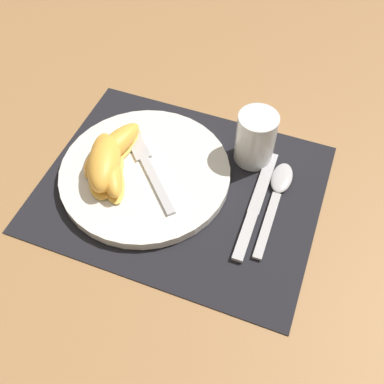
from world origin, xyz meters
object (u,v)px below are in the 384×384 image
at_px(citrus_wedge_1, 102,157).
at_px(citrus_wedge_3, 109,169).
at_px(plate, 146,172).
at_px(fork, 146,162).
at_px(citrus_wedge_0, 113,148).
at_px(citrus_wedge_2, 105,164).
at_px(spoon, 278,190).
at_px(knife, 255,206).
at_px(juice_glass, 255,140).

xyz_separation_m(citrus_wedge_1, citrus_wedge_3, (0.02, -0.02, -0.00)).
relative_size(plate, fork, 1.84).
distance_m(fork, citrus_wedge_0, 0.06).
bearing_deg(citrus_wedge_0, citrus_wedge_2, -80.89).
relative_size(spoon, citrus_wedge_0, 1.36).
bearing_deg(knife, spoon, 58.59).
height_order(spoon, citrus_wedge_0, citrus_wedge_0).
distance_m(knife, spoon, 0.05).
xyz_separation_m(spoon, citrus_wedge_2, (-0.27, -0.07, 0.03)).
xyz_separation_m(spoon, citrus_wedge_0, (-0.28, -0.03, 0.03)).
relative_size(citrus_wedge_2, citrus_wedge_3, 1.06).
bearing_deg(plate, spoon, 11.98).
bearing_deg(fork, citrus_wedge_1, -158.07).
distance_m(spoon, citrus_wedge_2, 0.28).
height_order(spoon, citrus_wedge_2, citrus_wedge_2).
bearing_deg(citrus_wedge_2, spoon, 15.23).
bearing_deg(fork, knife, -2.66).
xyz_separation_m(plate, citrus_wedge_2, (-0.06, -0.03, 0.03)).
distance_m(citrus_wedge_0, citrus_wedge_2, 0.04).
distance_m(fork, citrus_wedge_1, 0.07).
bearing_deg(juice_glass, plate, -146.63).
distance_m(knife, citrus_wedge_2, 0.25).
bearing_deg(citrus_wedge_1, plate, 11.40).
height_order(knife, citrus_wedge_0, citrus_wedge_0).
bearing_deg(spoon, citrus_wedge_1, -168.16).
xyz_separation_m(juice_glass, citrus_wedge_3, (-0.20, -0.13, -0.01)).
bearing_deg(fork, plate, -72.01).
distance_m(spoon, citrus_wedge_0, 0.28).
bearing_deg(juice_glass, citrus_wedge_3, -146.47).
xyz_separation_m(fork, citrus_wedge_3, (-0.04, -0.04, 0.01)).
height_order(plate, citrus_wedge_3, citrus_wedge_3).
height_order(plate, citrus_wedge_2, citrus_wedge_2).
relative_size(juice_glass, fork, 0.62).
distance_m(plate, citrus_wedge_0, 0.07).
bearing_deg(citrus_wedge_3, citrus_wedge_0, 109.82).
xyz_separation_m(knife, fork, (-0.19, 0.01, 0.02)).
height_order(fork, citrus_wedge_1, citrus_wedge_1).
bearing_deg(knife, citrus_wedge_0, 178.18).
xyz_separation_m(plate, juice_glass, (0.15, 0.10, 0.03)).
distance_m(knife, fork, 0.19).
height_order(juice_glass, citrus_wedge_1, juice_glass).
bearing_deg(plate, citrus_wedge_3, -145.95).
xyz_separation_m(knife, citrus_wedge_2, (-0.24, -0.03, 0.03)).
bearing_deg(citrus_wedge_3, plate, 34.05).
bearing_deg(juice_glass, fork, -150.51).
relative_size(fork, citrus_wedge_3, 1.24).
xyz_separation_m(knife, citrus_wedge_0, (-0.25, 0.01, 0.03)).
distance_m(plate, citrus_wedge_2, 0.07).
relative_size(fork, citrus_wedge_2, 1.17).
relative_size(plate, citrus_wedge_3, 2.28).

